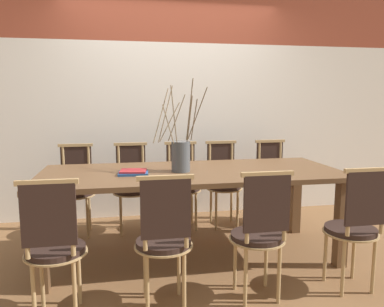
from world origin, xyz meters
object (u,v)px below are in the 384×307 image
object	(u,v)px
book_stack	(133,172)
dining_table	(192,181)
chair_far_center	(182,182)
vase_centerpiece	(181,155)
chair_near_center	(260,230)

from	to	relation	value
book_stack	dining_table	bearing A→B (deg)	7.36
chair_far_center	vase_centerpiece	bearing A→B (deg)	80.29
chair_far_center	vase_centerpiece	size ratio (longest dim) A/B	1.19
dining_table	vase_centerpiece	xyz separation A→B (m)	(-0.10, -0.02, 0.23)
dining_table	book_stack	distance (m)	0.52
book_stack	chair_far_center	bearing A→B (deg)	57.94
chair_near_center	chair_far_center	bearing A→B (deg)	100.05
chair_near_center	vase_centerpiece	distance (m)	0.98
chair_near_center	chair_far_center	xyz separation A→B (m)	(-0.28, 1.60, 0.00)
dining_table	chair_near_center	size ratio (longest dim) A/B	2.76
chair_far_center	book_stack	size ratio (longest dim) A/B	3.69
chair_near_center	chair_far_center	distance (m)	1.63
dining_table	vase_centerpiece	bearing A→B (deg)	-171.29
chair_far_center	book_stack	world-z (taller)	chair_far_center
chair_near_center	dining_table	bearing A→B (deg)	111.95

